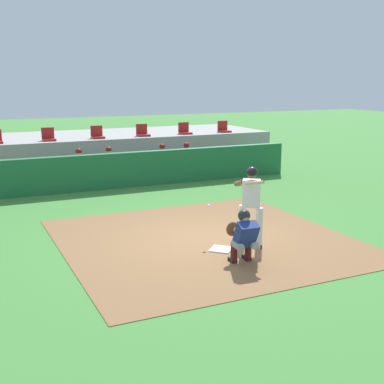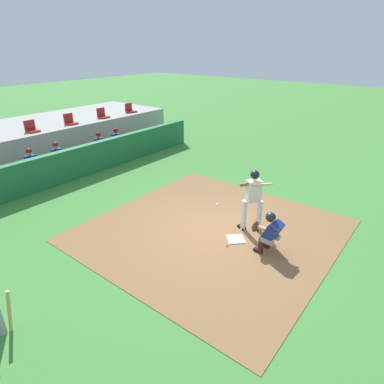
% 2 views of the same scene
% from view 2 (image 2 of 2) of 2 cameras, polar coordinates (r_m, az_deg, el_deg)
% --- Properties ---
extents(ground_plane, '(80.00, 80.00, 0.00)m').
position_cam_2_polar(ground_plane, '(9.37, 3.39, -6.68)').
color(ground_plane, '#428438').
extents(dirt_infield, '(6.40, 6.40, 0.01)m').
position_cam_2_polar(dirt_infield, '(9.37, 3.39, -6.65)').
color(dirt_infield, olive).
rests_on(dirt_infield, ground).
extents(home_plate, '(0.62, 0.62, 0.02)m').
position_cam_2_polar(home_plate, '(9.00, 7.61, -8.12)').
color(home_plate, white).
rests_on(home_plate, dirt_infield).
extents(batter_at_plate, '(0.52, 0.91, 1.80)m').
position_cam_2_polar(batter_at_plate, '(9.03, 10.50, -0.87)').
color(batter_at_plate, silver).
rests_on(batter_at_plate, ground).
extents(catcher_crouched, '(0.50, 1.93, 1.13)m').
position_cam_2_polar(catcher_crouched, '(8.36, 13.17, -6.63)').
color(catcher_crouched, gray).
rests_on(catcher_crouched, ground).
extents(dugout_wall, '(13.00, 0.30, 1.20)m').
position_cam_2_polar(dugout_wall, '(13.54, -19.76, 4.71)').
color(dugout_wall, '#1E6638').
rests_on(dugout_wall, ground).
extents(dugout_bench, '(11.80, 0.44, 0.45)m').
position_cam_2_polar(dugout_bench, '(14.48, -21.73, 4.06)').
color(dugout_bench, olive).
rests_on(dugout_bench, ground).
extents(dugout_player_0, '(0.49, 0.70, 1.30)m').
position_cam_2_polar(dugout_player_0, '(13.70, -25.84, 4.24)').
color(dugout_player_0, '#939399').
rests_on(dugout_player_0, ground).
extents(dugout_player_1, '(0.49, 0.70, 1.30)m').
position_cam_2_polar(dugout_player_1, '(14.16, -22.06, 5.51)').
color(dugout_player_1, '#939399').
rests_on(dugout_player_1, ground).
extents(dugout_player_2, '(0.49, 0.70, 1.30)m').
position_cam_2_polar(dugout_player_2, '(15.22, -15.49, 7.64)').
color(dugout_player_2, '#939399').
rests_on(dugout_player_2, ground).
extents(dugout_player_3, '(0.49, 0.70, 1.30)m').
position_cam_2_polar(dugout_player_3, '(15.79, -12.65, 8.53)').
color(dugout_player_3, '#939399').
rests_on(dugout_player_3, ground).
extents(stands_platform, '(15.00, 4.40, 1.40)m').
position_cam_2_polar(stands_platform, '(17.29, -27.93, 7.72)').
color(stands_platform, '#9E9E99').
rests_on(stands_platform, ground).
extents(stadium_seat_3, '(0.46, 0.46, 0.48)m').
position_cam_2_polar(stadium_seat_3, '(15.75, -26.10, 9.86)').
color(stadium_seat_3, '#A51E1E').
rests_on(stadium_seat_3, stands_platform).
extents(stadium_seat_4, '(0.46, 0.46, 0.48)m').
position_cam_2_polar(stadium_seat_4, '(16.62, -20.41, 11.45)').
color(stadium_seat_4, '#A51E1E').
rests_on(stadium_seat_4, stands_platform).
extents(stadium_seat_5, '(0.46, 0.46, 0.48)m').
position_cam_2_polar(stadium_seat_5, '(17.64, -15.28, 12.78)').
color(stadium_seat_5, '#A51E1E').
rests_on(stadium_seat_5, stands_platform).
extents(stadium_seat_6, '(0.46, 0.46, 0.48)m').
position_cam_2_polar(stadium_seat_6, '(18.79, -10.69, 13.87)').
color(stadium_seat_6, '#A51E1E').
rests_on(stadium_seat_6, stands_platform).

